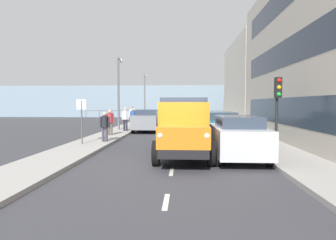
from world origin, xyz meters
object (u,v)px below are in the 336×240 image
object	(u,v)px
car_silver_kerbside_near	(237,137)
street_sign	(82,114)
pedestrian_by_lamp	(133,116)
lamp_post_promenade	(119,86)
car_teal_kerbside_1	(221,126)
lamp_post_far	(145,92)
pedestrian_strolling	(125,117)
pedestrian_couple_a	(110,120)
car_grey_oppositeside_0	(147,120)
truck_vintage_orange	(184,129)
pedestrian_with_bag	(132,115)
pedestrian_couple_b	(105,124)
traffic_light_near	(278,97)

from	to	relation	value
car_silver_kerbside_near	street_sign	distance (m)	7.87
pedestrian_by_lamp	lamp_post_promenade	bearing A→B (deg)	54.01
car_teal_kerbside_1	street_sign	bearing A→B (deg)	17.40
lamp_post_far	pedestrian_strolling	bearing A→B (deg)	91.69
lamp_post_promenade	pedestrian_couple_a	bearing A→B (deg)	94.53
car_grey_oppositeside_0	pedestrian_couple_a	distance (m)	4.58
truck_vintage_orange	car_grey_oppositeside_0	bearing A→B (deg)	-75.66
pedestrian_with_bag	pedestrian_strolling	bearing A→B (deg)	94.00
pedestrian_couple_b	pedestrian_by_lamp	distance (m)	8.48
lamp_post_promenade	car_teal_kerbside_1	bearing A→B (deg)	140.40
pedestrian_strolling	pedestrian_with_bag	world-z (taller)	same
pedestrian_couple_a	lamp_post_far	size ratio (longest dim) A/B	0.30
pedestrian_strolling	lamp_post_far	bearing A→B (deg)	-88.31
car_grey_oppositeside_0	pedestrian_with_bag	xyz separation A→B (m)	(1.82, -3.54, 0.29)
pedestrian_couple_a	pedestrian_with_bag	xyz separation A→B (m)	(-0.07, -7.70, 0.07)
car_grey_oppositeside_0	street_sign	distance (m)	8.58
truck_vintage_orange	pedestrian_couple_b	distance (m)	5.79
car_silver_kerbside_near	traffic_light_near	size ratio (longest dim) A/B	1.33
pedestrian_couple_b	car_grey_oppositeside_0	bearing A→B (deg)	-100.72
pedestrian_with_bag	traffic_light_near	xyz separation A→B (m)	(-8.83, 13.07, 1.29)
car_silver_kerbside_near	lamp_post_far	xyz separation A→B (m)	(6.87, -23.96, 2.63)
traffic_light_near	lamp_post_far	size ratio (longest dim) A/B	0.58
traffic_light_near	street_sign	distance (m)	9.42
car_teal_kerbside_1	pedestrian_with_bag	world-z (taller)	pedestrian_with_bag
street_sign	pedestrian_couple_a	bearing A→B (deg)	-95.55
lamp_post_far	traffic_light_near	bearing A→B (deg)	111.77
pedestrian_couple_b	street_sign	size ratio (longest dim) A/B	0.71
traffic_light_near	car_teal_kerbside_1	bearing A→B (deg)	-60.27
truck_vintage_orange	traffic_light_near	world-z (taller)	traffic_light_near
truck_vintage_orange	pedestrian_strolling	distance (m)	10.91
lamp_post_promenade	lamp_post_far	bearing A→B (deg)	-91.42
pedestrian_with_bag	street_sign	bearing A→B (deg)	87.75
car_teal_kerbside_1	car_grey_oppositeside_0	world-z (taller)	same
car_teal_kerbside_1	car_grey_oppositeside_0	xyz separation A→B (m)	(4.97, -5.96, 0.00)
lamp_post_far	pedestrian_couple_b	bearing A→B (deg)	91.50
pedestrian_by_lamp	car_silver_kerbside_near	bearing A→B (deg)	116.90
pedestrian_couple_a	pedestrian_by_lamp	distance (m)	5.41
car_grey_oppositeside_0	pedestrian_strolling	size ratio (longest dim) A/B	2.64
pedestrian_couple_a	pedestrian_by_lamp	size ratio (longest dim) A/B	0.99
traffic_light_near	street_sign	world-z (taller)	traffic_light_near
pedestrian_with_bag	traffic_light_near	distance (m)	15.83
pedestrian_couple_a	pedestrian_strolling	world-z (taller)	pedestrian_strolling
car_grey_oppositeside_0	traffic_light_near	world-z (taller)	traffic_light_near
car_silver_kerbside_near	traffic_light_near	world-z (taller)	traffic_light_near
traffic_light_near	pedestrian_couple_a	bearing A→B (deg)	-31.10
pedestrian_by_lamp	lamp_post_promenade	size ratio (longest dim) A/B	0.30
lamp_post_promenade	lamp_post_far	xyz separation A→B (m)	(-0.32, -12.79, -0.03)
pedestrian_by_lamp	truck_vintage_orange	bearing A→B (deg)	108.62
car_grey_oppositeside_0	lamp_post_promenade	size ratio (longest dim) A/B	0.82
pedestrian_by_lamp	street_sign	xyz separation A→B (m)	(0.96, 9.45, 0.56)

